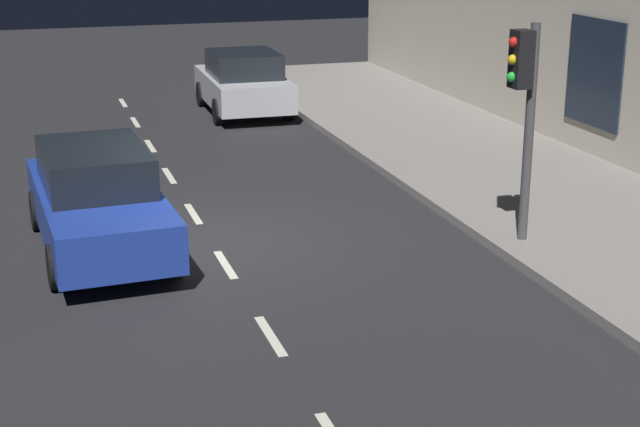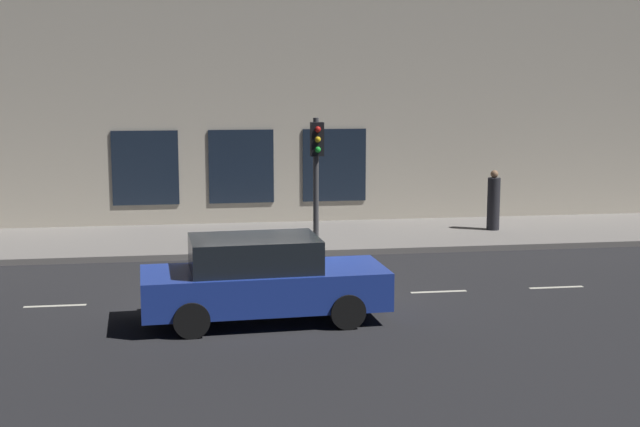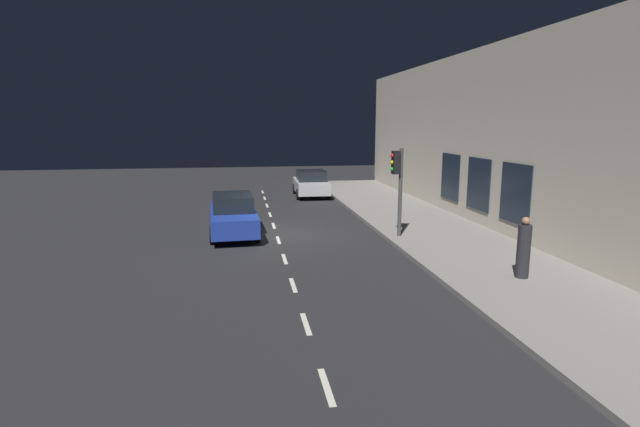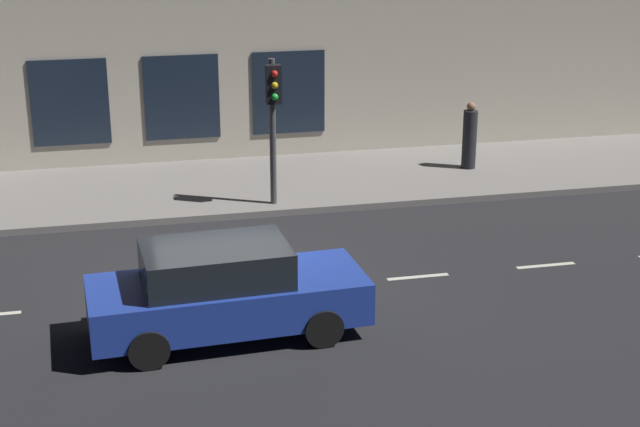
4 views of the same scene
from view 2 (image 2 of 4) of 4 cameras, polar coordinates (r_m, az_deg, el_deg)
ground_plane at (r=18.12m, az=-3.40°, el=-5.47°), size 60.00×60.00×0.00m
sidewalk at (r=24.19m, az=-4.72°, el=-1.64°), size 4.50×32.00×0.15m
building_facade at (r=26.34m, az=-5.20°, el=7.14°), size 0.65×32.00×7.40m
lane_centre_line at (r=18.23m, az=-0.25°, el=-5.35°), size 0.12×27.20×0.01m
traffic_light at (r=22.21m, az=-0.22°, el=3.51°), size 0.49×0.32×3.29m
parked_car_0 at (r=16.29m, az=-3.78°, el=-4.25°), size 2.00×4.55×1.58m
pedestrian_0 at (r=25.47m, az=11.13°, el=0.71°), size 0.50×0.50×1.70m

